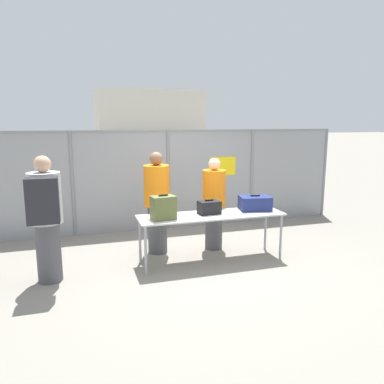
# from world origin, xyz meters

# --- Properties ---
(ground_plane) EXTENTS (120.00, 120.00, 0.00)m
(ground_plane) POSITION_xyz_m (0.00, 0.00, 0.00)
(ground_plane) COLOR gray
(fence_section) EXTENTS (7.76, 0.07, 2.08)m
(fence_section) POSITION_xyz_m (0.01, 2.00, 1.09)
(fence_section) COLOR gray
(fence_section) RESTS_ON ground_plane
(inspection_table) EXTENTS (2.36, 0.65, 0.78)m
(inspection_table) POSITION_xyz_m (0.20, -0.11, 0.73)
(inspection_table) COLOR silver
(inspection_table) RESTS_ON ground_plane
(suitcase_olive) EXTENTS (0.38, 0.28, 0.38)m
(suitcase_olive) POSITION_xyz_m (-0.60, -0.18, 0.97)
(suitcase_olive) COLOR #566033
(suitcase_olive) RESTS_ON inspection_table
(suitcase_black) EXTENTS (0.36, 0.26, 0.23)m
(suitcase_black) POSITION_xyz_m (0.18, -0.05, 0.89)
(suitcase_black) COLOR black
(suitcase_black) RESTS_ON inspection_table
(suitcase_navy) EXTENTS (0.56, 0.44, 0.26)m
(suitcase_navy) POSITION_xyz_m (1.01, -0.02, 0.90)
(suitcase_navy) COLOR navy
(suitcase_navy) RESTS_ON inspection_table
(traveler_hooded) EXTENTS (0.44, 0.69, 1.80)m
(traveler_hooded) POSITION_xyz_m (-2.26, -0.22, 0.99)
(traveler_hooded) COLOR #4C4C51
(traveler_hooded) RESTS_ON ground_plane
(security_worker_near) EXTENTS (0.40, 0.40, 1.63)m
(security_worker_near) POSITION_xyz_m (0.46, 0.47, 0.84)
(security_worker_near) COLOR #4C4C51
(security_worker_near) RESTS_ON ground_plane
(security_worker_far) EXTENTS (0.43, 0.43, 1.75)m
(security_worker_far) POSITION_xyz_m (-0.54, 0.56, 0.90)
(security_worker_far) COLOR #4C4C51
(security_worker_far) RESTS_ON ground_plane
(utility_trailer) EXTENTS (3.71, 2.12, 0.68)m
(utility_trailer) POSITION_xyz_m (1.89, 3.36, 0.40)
(utility_trailer) COLOR #B2B2B7
(utility_trailer) RESTS_ON ground_plane
(distant_hangar) EXTENTS (11.56, 11.64, 5.63)m
(distant_hangar) POSITION_xyz_m (6.27, 39.92, 2.81)
(distant_hangar) COLOR beige
(distant_hangar) RESTS_ON ground_plane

